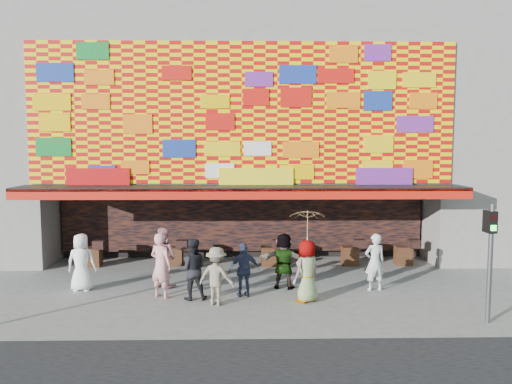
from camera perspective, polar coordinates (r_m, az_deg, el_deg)
The scene contains 13 objects.
ground at distance 14.24m, azimuth -1.71°, elevation -12.80°, with size 90.00×90.00×0.00m, color slate.
shop_building at distance 21.72m, azimuth -1.54°, elevation 7.45°, with size 15.20×9.40×10.00m.
signal_right at distance 13.71m, azimuth 25.23°, elevation -5.99°, with size 0.22×0.20×3.00m.
ped_a at distance 16.26m, azimuth -19.33°, elevation -7.58°, with size 0.86×0.56×1.76m, color white.
ped_b at distance 14.93m, azimuth -10.81°, elevation -8.21°, with size 0.70×0.46×1.92m, color pink.
ped_c at distance 14.62m, azimuth -7.31°, elevation -8.74°, with size 0.86×0.67×1.78m, color black.
ped_d at distance 14.10m, azimuth -4.54°, elevation -9.55°, with size 1.05×0.60×1.63m, color #7E725C.
ped_e at distance 14.81m, azimuth -1.38°, elevation -8.88°, with size 0.93×0.39×1.59m, color #2D344F.
ped_f at distance 15.63m, azimuth 3.21°, elevation -7.84°, with size 1.61×0.51×1.74m, color gray.
ped_g at distance 14.36m, azimuth 5.86°, elevation -8.99°, with size 0.87×0.56×1.77m, color gray.
ped_h at distance 15.81m, azimuth 13.42°, elevation -7.79°, with size 0.64×0.42×1.76m, color silver.
ped_i at distance 16.07m, azimuth -10.57°, elevation -7.32°, with size 0.91×0.71×1.87m, color #C37E8A.
parasol at distance 14.10m, azimuth 5.91°, elevation -3.94°, with size 1.12×1.14×1.88m.
Camera 1 is at (0.14, -13.53, 4.43)m, focal length 35.00 mm.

